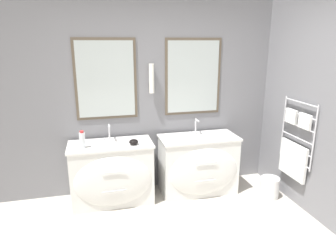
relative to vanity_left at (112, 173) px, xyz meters
name	(u,v)px	position (x,y,z in m)	size (l,w,h in m)	color
wall_back	(155,97)	(0.65, 0.36, 0.90)	(4.90, 0.15, 2.60)	slate
wall_right	(313,108)	(2.33, -0.66, 0.88)	(0.13, 3.72, 2.60)	slate
vanity_left	(112,173)	(0.00, 0.00, 0.00)	(1.05, 0.57, 0.80)	white
vanity_right	(199,165)	(1.18, 0.00, 0.00)	(1.05, 0.57, 0.80)	white
faucet_left	(109,133)	(0.00, 0.15, 0.50)	(0.17, 0.14, 0.22)	silver
faucet_right	(196,127)	(1.18, 0.15, 0.50)	(0.17, 0.14, 0.22)	silver
toiletry_bottle	(82,140)	(-0.33, -0.05, 0.49)	(0.07, 0.07, 0.22)	silver
amenity_bowl	(134,142)	(0.28, -0.08, 0.43)	(0.12, 0.12, 0.07)	black
waste_bin	(270,187)	(2.06, -0.38, -0.26)	(0.25, 0.25, 0.28)	silver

